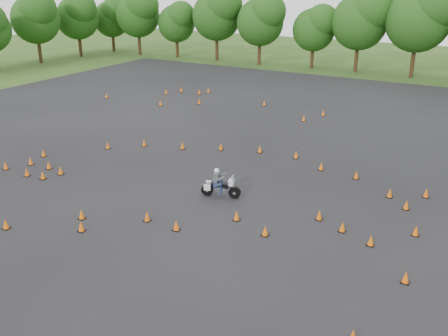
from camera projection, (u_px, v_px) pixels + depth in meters
ground at (181, 220)px, 22.74m from camera, size 140.00×140.00×0.00m
asphalt_pad at (242, 177)px, 27.60m from camera, size 62.00×62.00×0.00m
treeline at (404, 38)px, 49.00m from camera, size 86.52×32.02×11.07m
traffic_cones at (233, 173)px, 27.49m from camera, size 36.43×33.09×0.45m
rider_grey at (221, 182)px, 24.87m from camera, size 2.12×1.13×1.56m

